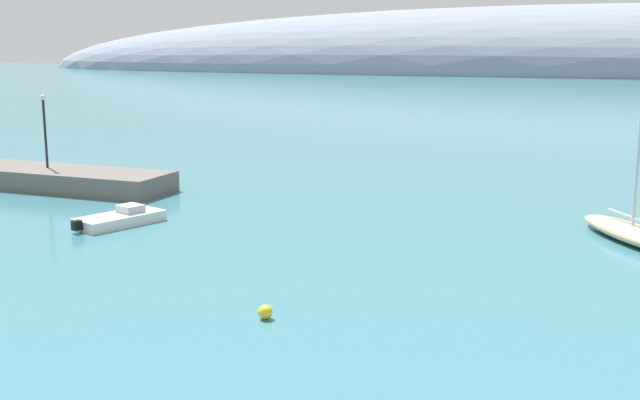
{
  "coord_description": "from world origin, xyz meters",
  "views": [
    {
      "loc": [
        10.95,
        -8.38,
        9.3
      ],
      "look_at": [
        -1.09,
        24.66,
        2.27
      ],
      "focal_mm": 44.11,
      "sensor_mm": 36.0,
      "label": 1
    }
  ],
  "objects_px": {
    "motorboat_white_foreground": "(120,219)",
    "mooring_buoy_yellow": "(265,312)",
    "harbor_lamp_post": "(45,123)",
    "sailboat_sand_mid_mooring": "(632,232)"
  },
  "relations": [
    {
      "from": "sailboat_sand_mid_mooring",
      "to": "mooring_buoy_yellow",
      "type": "xyz_separation_m",
      "value": [
        -12.08,
        -15.86,
        -0.22
      ]
    },
    {
      "from": "mooring_buoy_yellow",
      "to": "harbor_lamp_post",
      "type": "xyz_separation_m",
      "value": [
        -23.7,
        18.28,
        3.93
      ]
    },
    {
      "from": "motorboat_white_foreground",
      "to": "mooring_buoy_yellow",
      "type": "xyz_separation_m",
      "value": [
        12.94,
        -10.53,
        -0.07
      ]
    },
    {
      "from": "motorboat_white_foreground",
      "to": "harbor_lamp_post",
      "type": "distance_m",
      "value": 13.81
    },
    {
      "from": "harbor_lamp_post",
      "to": "mooring_buoy_yellow",
      "type": "bearing_deg",
      "value": -37.64
    },
    {
      "from": "motorboat_white_foreground",
      "to": "harbor_lamp_post",
      "type": "height_order",
      "value": "harbor_lamp_post"
    },
    {
      "from": "sailboat_sand_mid_mooring",
      "to": "mooring_buoy_yellow",
      "type": "relative_size",
      "value": 16.86
    },
    {
      "from": "mooring_buoy_yellow",
      "to": "motorboat_white_foreground",
      "type": "bearing_deg",
      "value": 140.84
    },
    {
      "from": "sailboat_sand_mid_mooring",
      "to": "harbor_lamp_post",
      "type": "bearing_deg",
      "value": -126.2
    },
    {
      "from": "sailboat_sand_mid_mooring",
      "to": "mooring_buoy_yellow",
      "type": "bearing_deg",
      "value": -69.62
    }
  ]
}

